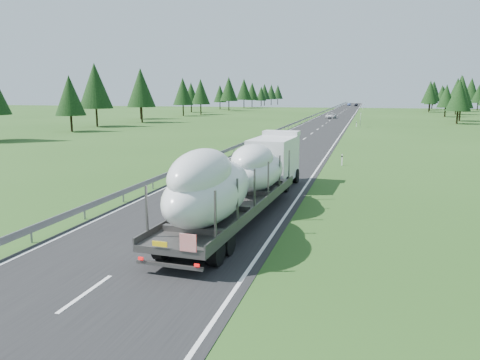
% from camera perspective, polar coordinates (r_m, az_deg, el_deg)
% --- Properties ---
extents(ground, '(400.00, 400.00, 0.00)m').
position_cam_1_polar(ground, '(16.40, -18.26, -13.02)').
color(ground, '#224617').
rests_on(ground, ground).
extents(road_surface, '(10.00, 400.00, 0.02)m').
position_cam_1_polar(road_surface, '(112.93, 10.93, 7.13)').
color(road_surface, black).
rests_on(road_surface, ground).
extents(guardrail, '(0.10, 400.00, 0.76)m').
position_cam_1_polar(guardrail, '(113.37, 8.24, 7.52)').
color(guardrail, slate).
rests_on(guardrail, ground).
extents(marker_posts, '(0.13, 350.08, 1.00)m').
position_cam_1_polar(marker_posts, '(167.54, 14.66, 8.23)').
color(marker_posts, silver).
rests_on(marker_posts, ground).
extents(highway_sign, '(0.08, 0.90, 2.60)m').
position_cam_1_polar(highway_sign, '(92.55, 14.48, 7.39)').
color(highway_sign, slate).
rests_on(highway_sign, ground).
extents(tree_line_left, '(15.20, 281.22, 12.35)m').
position_cam_1_polar(tree_line_left, '(135.24, -6.90, 10.80)').
color(tree_line_left, black).
rests_on(tree_line_left, ground).
extents(boat_truck, '(3.52, 20.03, 4.24)m').
position_cam_1_polar(boat_truck, '(24.45, 0.48, 0.72)').
color(boat_truck, silver).
rests_on(boat_truck, ground).
extents(distant_van, '(2.44, 5.03, 1.38)m').
position_cam_1_polar(distant_van, '(123.45, 11.02, 7.72)').
color(distant_van, silver).
rests_on(distant_van, ground).
extents(distant_car_dark, '(1.93, 3.99, 1.31)m').
position_cam_1_polar(distant_car_dark, '(237.95, 13.96, 8.88)').
color(distant_car_dark, black).
rests_on(distant_car_dark, ground).
extents(distant_car_blue, '(1.82, 4.21, 1.35)m').
position_cam_1_polar(distant_car_blue, '(246.43, 13.16, 8.97)').
color(distant_car_blue, navy).
rests_on(distant_car_blue, ground).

